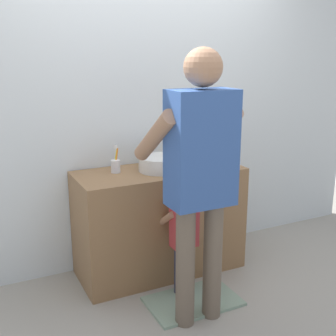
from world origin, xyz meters
name	(u,v)px	position (x,y,z in m)	size (l,w,h in m)	color
ground_plane	(177,286)	(0.00, 0.00, 0.00)	(14.00, 14.00, 0.00)	#9E998E
back_wall	(142,98)	(0.00, 0.62, 1.35)	(4.40, 0.08, 2.70)	silver
vanity_cabinet	(160,221)	(0.00, 0.30, 0.42)	(1.29, 0.54, 0.84)	olive
sink_basin	(160,163)	(0.00, 0.28, 0.89)	(0.33, 0.33, 0.11)	silver
faucet	(150,155)	(0.00, 0.48, 0.92)	(0.18, 0.14, 0.18)	#B7BABF
toothbrush_cup	(116,165)	(-0.32, 0.38, 0.89)	(0.07, 0.07, 0.21)	silver
bath_mat	(193,301)	(0.00, -0.25, 0.01)	(0.64, 0.40, 0.02)	gray
child_toddler	(184,231)	(0.00, -0.10, 0.49)	(0.25, 0.25, 0.82)	#2D334C
adult_parent	(200,166)	(-0.06, -0.41, 1.04)	(0.54, 0.57, 1.74)	#6B5B4C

